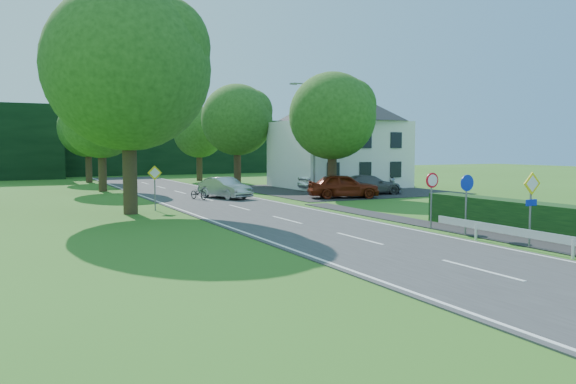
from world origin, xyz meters
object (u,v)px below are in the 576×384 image
parked_car_red (344,186)px  streetlight (313,133)px  parked_car_silver_b (390,179)px  parasol (321,175)px  parked_car_grey (370,185)px  parked_car_silver_a (327,181)px  moving_car (225,188)px  motorcycle (199,193)px

parked_car_red → streetlight: bearing=26.3°
parked_car_silver_b → parked_car_red: bearing=96.1°
streetlight → parasol: bearing=53.9°
parked_car_grey → parasol: 6.71m
parked_car_silver_a → parked_car_grey: bearing=-169.5°
parasol → parked_car_grey: bearing=-88.6°
moving_car → motorcycle: (-1.85, -0.13, -0.26)m
streetlight → parked_car_silver_a: bearing=44.5°
moving_car → parked_car_silver_b: moving_car is taller
parked_car_silver_a → parasol: parasol is taller
moving_car → motorcycle: 1.87m
parked_car_silver_a → parked_car_grey: (0.94, -4.52, -0.04)m
streetlight → parked_car_grey: 5.59m
streetlight → parked_car_silver_a: streetlight is taller
streetlight → moving_car: (-6.75, -0.14, -3.73)m
parked_car_silver_a → parked_car_grey: 4.62m
motorcycle → parked_car_red: bearing=-37.3°
parked_car_grey → parked_car_silver_a: bearing=23.6°
parked_car_silver_a → parasol: 2.34m
moving_car → parked_car_silver_b: size_ratio=0.86×
motorcycle → parasol: parasol is taller
parked_car_red → parasol: 9.06m
moving_car → parked_car_silver_a: size_ratio=0.95×
parked_car_silver_a → parked_car_silver_b: parked_car_silver_a is taller
moving_car → parked_car_red: 7.93m
parked_car_silver_a → motorcycle: bearing=103.8°
streetlight → parked_car_silver_b: size_ratio=1.63×
parked_car_grey → streetlight: bearing=77.5°
streetlight → parasol: (3.62, 4.97, -3.32)m
parked_car_red → parked_car_grey: 3.80m
streetlight → parasol: size_ratio=3.27×
streetlight → moving_car: size_ratio=1.89×
streetlight → parked_car_silver_b: (9.94, 4.00, -3.74)m
streetlight → parked_car_red: 5.05m
parked_car_red → parked_car_silver_b: parked_car_red is taller
parked_car_grey → parked_car_silver_b: parked_car_grey is taller
streetlight → parked_car_red: (0.43, -3.50, -3.61)m
parked_car_silver_b → streetlight: bearing=79.8°
motorcycle → parked_car_grey: 12.48m
motorcycle → parked_car_silver_a: bearing=-2.7°
parked_car_silver_a → streetlight: bearing=133.3°
parked_car_grey → parasol: bearing=13.4°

